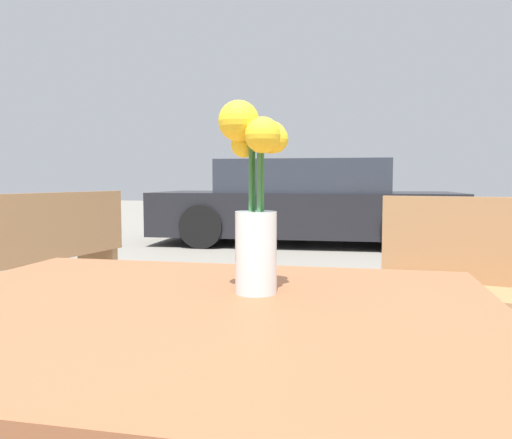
{
  "coord_description": "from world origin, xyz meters",
  "views": [
    {
      "loc": [
        0.32,
        -0.72,
        0.92
      ],
      "look_at": [
        0.08,
        0.11,
        0.86
      ],
      "focal_mm": 35.0,
      "sensor_mm": 36.0,
      "label": 1
    }
  ],
  "objects_px": {
    "parked_car": "(304,204)",
    "table_front": "(189,365)",
    "bench_near": "(31,257)",
    "flower_vase": "(256,200)"
  },
  "relations": [
    {
      "from": "bench_near",
      "to": "table_front",
      "type": "bearing_deg",
      "value": -44.11
    },
    {
      "from": "bench_near",
      "to": "parked_car",
      "type": "xyz_separation_m",
      "value": [
        0.78,
        4.72,
        0.13
      ]
    },
    {
      "from": "table_front",
      "to": "parked_car",
      "type": "height_order",
      "value": "parked_car"
    },
    {
      "from": "bench_near",
      "to": "parked_car",
      "type": "height_order",
      "value": "parked_car"
    },
    {
      "from": "table_front",
      "to": "flower_vase",
      "type": "relative_size",
      "value": 3.16
    },
    {
      "from": "table_front",
      "to": "parked_car",
      "type": "distance_m",
      "value": 6.6
    },
    {
      "from": "parked_car",
      "to": "table_front",
      "type": "bearing_deg",
      "value": -80.68
    },
    {
      "from": "table_front",
      "to": "bench_near",
      "type": "distance_m",
      "value": 2.58
    },
    {
      "from": "table_front",
      "to": "parked_car",
      "type": "xyz_separation_m",
      "value": [
        -1.07,
        6.52,
        -0.04
      ]
    },
    {
      "from": "table_front",
      "to": "flower_vase",
      "type": "xyz_separation_m",
      "value": [
        0.08,
        0.11,
        0.26
      ]
    }
  ]
}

